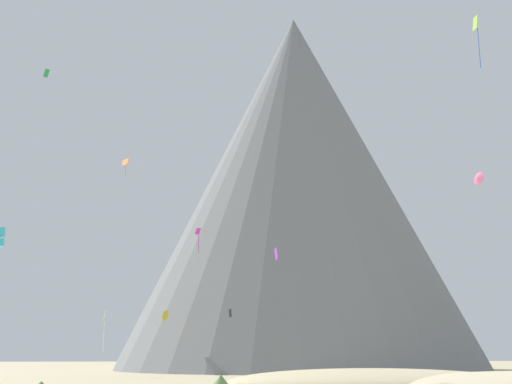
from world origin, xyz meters
name	(u,v)px	position (x,y,z in m)	size (l,w,h in m)	color
dune_foreground_left	(376,384)	(8.59, 22.14, 0.00)	(25.45, 13.50, 2.57)	beige
bush_far_left	(377,380)	(9.28, 23.93, 0.24)	(1.39, 1.39, 0.48)	#477238
bush_mid_center	(221,380)	(-4.34, 20.15, 0.46)	(1.48, 1.48, 0.92)	#668C4C
rock_massif	(295,194)	(12.21, 73.30, 29.71)	(83.18, 83.18, 64.14)	slate
kite_black_low	(230,313)	(-1.92, 39.56, 6.81)	(0.41, 1.15, 0.99)	black
kite_violet_low	(276,254)	(2.31, 33.83, 12.56)	(0.26, 1.12, 1.31)	purple
kite_magenta_mid	(198,235)	(-5.60, 41.88, 15.86)	(0.74, 0.54, 3.01)	#D1339E
kite_white_low	(104,323)	(-16.06, 45.14, 5.95)	(0.33, 0.60, 4.66)	white
kite_blue_low	(351,332)	(17.25, 58.64, 5.54)	(0.47, 0.74, 3.05)	blue
kite_rainbow_mid	(478,178)	(23.31, 29.75, 20.41)	(0.93, 1.56, 1.49)	#E5668C
kite_lime_high	(476,29)	(22.75, 26.01, 35.84)	(0.39, 1.26, 5.91)	#8CD133
kite_green_high	(46,73)	(-25.62, 47.11, 37.81)	(0.70, 0.47, 1.39)	green
kite_orange_high	(125,163)	(-14.99, 48.33, 26.31)	(0.92, 0.97, 2.48)	orange
kite_yellow_low	(165,315)	(-9.28, 53.86, 7.35)	(1.15, 1.44, 1.40)	yellow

